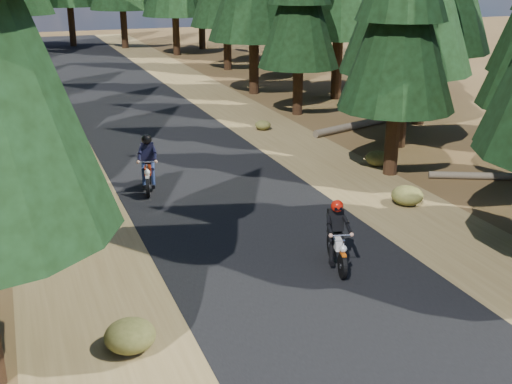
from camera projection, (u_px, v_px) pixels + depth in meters
ground at (278, 253)px, 15.92m from camera, size 120.00×120.00×0.00m
road at (216, 190)px, 20.31m from camera, size 6.00×100.00×0.01m
shoulder_l at (66, 209)px, 18.75m from camera, size 3.20×100.00×0.01m
shoulder_r at (345, 174)px, 21.87m from camera, size 3.20×100.00×0.01m
log_near at (365, 123)px, 28.21m from camera, size 5.85×2.22×0.32m
log_far at (497, 176)px, 21.27m from camera, size 4.14×2.14×0.24m
understory_shrubs at (183, 185)px, 20.00m from camera, size 13.89×28.36×0.65m
rider_lead at (337, 246)px, 14.98m from camera, size 0.99×1.89×1.61m
rider_follow at (148, 173)px, 20.10m from camera, size 1.05×2.07×1.77m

